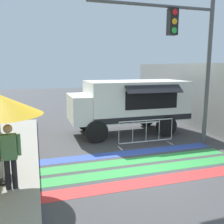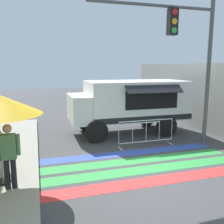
# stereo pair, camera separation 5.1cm
# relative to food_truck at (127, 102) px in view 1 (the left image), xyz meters

# --- Properties ---
(ground_plane) EXTENTS (60.00, 60.00, 0.00)m
(ground_plane) POSITION_rel_food_truck_xyz_m (-0.86, -4.30, -1.47)
(ground_plane) COLOR #424244
(concrete_wall_right) EXTENTS (0.20, 16.00, 3.21)m
(concrete_wall_right) POSITION_rel_food_truck_xyz_m (3.65, -1.30, 0.14)
(concrete_wall_right) COLOR gray
(concrete_wall_right) RESTS_ON ground_plane
(crosswalk_painted) EXTENTS (6.40, 2.84, 0.01)m
(crosswalk_painted) POSITION_rel_food_truck_xyz_m (-0.86, -3.73, -1.46)
(crosswalk_painted) COLOR red
(crosswalk_painted) RESTS_ON ground_plane
(food_truck) EXTENTS (5.27, 2.73, 2.41)m
(food_truck) POSITION_rel_food_truck_xyz_m (0.00, 0.00, 0.00)
(food_truck) COLOR white
(food_truck) RESTS_ON ground_plane
(traffic_signal_pole) EXTENTS (4.89, 0.29, 5.59)m
(traffic_signal_pole) POSITION_rel_food_truck_xyz_m (1.36, -2.41, 2.35)
(traffic_signal_pole) COLOR #515456
(traffic_signal_pole) RESTS_ON ground_plane
(vendor_person) EXTENTS (0.53, 0.21, 1.59)m
(vendor_person) POSITION_rel_food_truck_xyz_m (-4.65, -4.47, -0.42)
(vendor_person) COLOR black
(vendor_person) RESTS_ON sidewalk_left
(barricade_front) EXTENTS (2.25, 0.44, 1.04)m
(barricade_front) POSITION_rel_food_truck_xyz_m (0.03, -2.03, -0.95)
(barricade_front) COLOR #B7BABF
(barricade_front) RESTS_ON ground_plane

